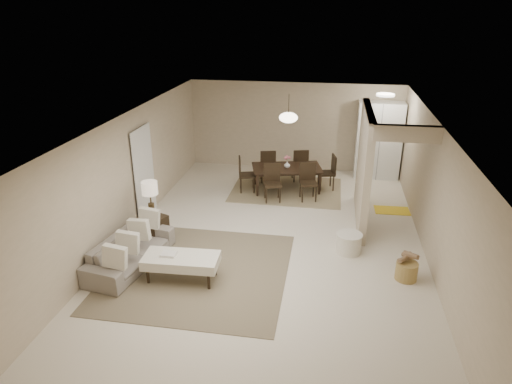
% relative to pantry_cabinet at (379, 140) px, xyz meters
% --- Properties ---
extents(floor, '(9.00, 9.00, 0.00)m').
position_rel_pantry_cabinet_xyz_m(floor, '(-2.35, -4.15, -1.05)').
color(floor, beige).
rests_on(floor, ground).
extents(ceiling, '(9.00, 9.00, 0.00)m').
position_rel_pantry_cabinet_xyz_m(ceiling, '(-2.35, -4.15, 1.45)').
color(ceiling, white).
rests_on(ceiling, back_wall).
extents(back_wall, '(6.00, 0.00, 6.00)m').
position_rel_pantry_cabinet_xyz_m(back_wall, '(-2.35, 0.35, 0.20)').
color(back_wall, tan).
rests_on(back_wall, floor).
extents(left_wall, '(0.00, 9.00, 9.00)m').
position_rel_pantry_cabinet_xyz_m(left_wall, '(-5.35, -4.15, 0.20)').
color(left_wall, tan).
rests_on(left_wall, floor).
extents(right_wall, '(0.00, 9.00, 9.00)m').
position_rel_pantry_cabinet_xyz_m(right_wall, '(0.65, -4.15, 0.20)').
color(right_wall, tan).
rests_on(right_wall, floor).
extents(partition, '(0.15, 2.50, 2.50)m').
position_rel_pantry_cabinet_xyz_m(partition, '(-0.55, -2.90, 0.20)').
color(partition, tan).
rests_on(partition, floor).
extents(doorway, '(0.04, 0.90, 2.04)m').
position_rel_pantry_cabinet_xyz_m(doorway, '(-5.32, -3.55, -0.03)').
color(doorway, black).
rests_on(doorway, floor).
extents(pantry_cabinet, '(1.20, 0.55, 2.10)m').
position_rel_pantry_cabinet_xyz_m(pantry_cabinet, '(0.00, 0.00, 0.00)').
color(pantry_cabinet, white).
rests_on(pantry_cabinet, floor).
extents(flush_light, '(0.44, 0.44, 0.05)m').
position_rel_pantry_cabinet_xyz_m(flush_light, '(-0.05, -0.95, 1.41)').
color(flush_light, white).
rests_on(flush_light, ceiling).
extents(living_rug, '(3.20, 3.20, 0.01)m').
position_rel_pantry_cabinet_xyz_m(living_rug, '(-3.52, -5.60, -1.04)').
color(living_rug, brown).
rests_on(living_rug, floor).
extents(sofa, '(2.07, 1.09, 0.57)m').
position_rel_pantry_cabinet_xyz_m(sofa, '(-4.80, -5.60, -0.76)').
color(sofa, gray).
rests_on(sofa, floor).
extents(ottoman_bench, '(1.33, 0.66, 0.47)m').
position_rel_pantry_cabinet_xyz_m(ottoman_bench, '(-3.72, -5.90, -0.67)').
color(ottoman_bench, beige).
rests_on(ottoman_bench, living_rug).
extents(side_table, '(0.62, 0.62, 0.52)m').
position_rel_pantry_cabinet_xyz_m(side_table, '(-4.75, -4.59, -0.79)').
color(side_table, black).
rests_on(side_table, floor).
extents(table_lamp, '(0.32, 0.32, 0.76)m').
position_rel_pantry_cabinet_xyz_m(table_lamp, '(-4.75, -4.59, 0.03)').
color(table_lamp, '#40321B').
rests_on(table_lamp, side_table).
extents(round_pouf, '(0.50, 0.50, 0.39)m').
position_rel_pantry_cabinet_xyz_m(round_pouf, '(-0.81, -4.44, -0.86)').
color(round_pouf, beige).
rests_on(round_pouf, floor).
extents(wicker_basket, '(0.48, 0.48, 0.32)m').
position_rel_pantry_cabinet_xyz_m(wicker_basket, '(0.17, -5.23, -0.89)').
color(wicker_basket, olive).
rests_on(wicker_basket, floor).
extents(dining_rug, '(2.80, 2.10, 0.01)m').
position_rel_pantry_cabinet_xyz_m(dining_rug, '(-2.35, -1.43, -1.04)').
color(dining_rug, '#7D6F4E').
rests_on(dining_rug, floor).
extents(dining_table, '(1.94, 1.37, 0.62)m').
position_rel_pantry_cabinet_xyz_m(dining_table, '(-2.35, -1.43, -0.74)').
color(dining_table, black).
rests_on(dining_table, dining_rug).
extents(dining_chairs, '(2.49, 2.04, 0.92)m').
position_rel_pantry_cabinet_xyz_m(dining_chairs, '(-2.35, -1.43, -0.59)').
color(dining_chairs, black).
rests_on(dining_chairs, dining_rug).
extents(vase, '(0.16, 0.16, 0.16)m').
position_rel_pantry_cabinet_xyz_m(vase, '(-2.35, -1.43, -0.35)').
color(vase, white).
rests_on(vase, dining_table).
extents(yellow_mat, '(0.82, 0.52, 0.01)m').
position_rel_pantry_cabinet_xyz_m(yellow_mat, '(0.24, -2.30, -1.04)').
color(yellow_mat, yellow).
rests_on(yellow_mat, floor).
extents(pendant_light, '(0.46, 0.46, 0.71)m').
position_rel_pantry_cabinet_xyz_m(pendant_light, '(-2.35, -1.43, 0.87)').
color(pendant_light, '#40321B').
rests_on(pendant_light, ceiling).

